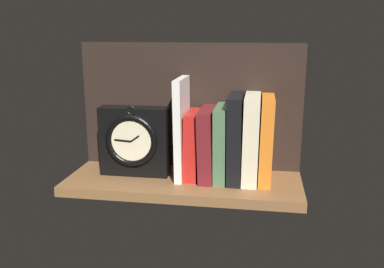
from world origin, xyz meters
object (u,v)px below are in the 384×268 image
book_maroon_dawkins (208,143)px  book_black_skeptic (236,138)px  book_white_catcher (182,128)px  book_orange_pandolfini (266,139)px  book_green_romantic (221,142)px  book_red_requiem (193,144)px  framed_clock (134,141)px  book_cream_twain (251,138)px

book_maroon_dawkins → book_black_skeptic: 7.43cm
book_white_catcher → book_orange_pandolfini: book_white_catcher is taller
book_green_romantic → book_black_skeptic: 3.89cm
book_white_catcher → book_red_requiem: (2.97, -0.00, -4.31)cm
book_orange_pandolfini → book_black_skeptic: bearing=180.0°
book_red_requiem → book_orange_pandolfini: (18.72, 0.00, 2.17)cm
book_black_skeptic → book_orange_pandolfini: bearing=0.0°
book_black_skeptic → framed_clock: 26.60cm
book_white_catcher → book_maroon_dawkins: 7.80cm
book_red_requiem → book_orange_pandolfini: 18.84cm
book_red_requiem → book_maroon_dawkins: size_ratio=0.95×
book_green_romantic → framed_clock: (-22.91, -1.48, -0.20)cm
book_green_romantic → book_cream_twain: 7.74cm
book_maroon_dawkins → book_orange_pandolfini: size_ratio=0.84×
book_maroon_dawkins → framed_clock: 19.38cm
book_red_requiem → book_green_romantic: bearing=0.0°
book_maroon_dawkins → book_orange_pandolfini: book_orange_pandolfini is taller
book_orange_pandolfini → book_white_catcher: bearing=180.0°
book_green_romantic → book_black_skeptic: book_black_skeptic is taller
framed_clock → book_red_requiem: bearing=5.4°
book_black_skeptic → book_cream_twain: 3.99cm
book_cream_twain → book_orange_pandolfini: (3.76, 0.00, -0.14)cm
book_red_requiem → book_cream_twain: 15.13cm
book_white_catcher → book_green_romantic: book_white_catcher is taller
book_cream_twain → framed_clock: 30.58cm
book_cream_twain → book_orange_pandolfini: bearing=0.0°
book_cream_twain → book_maroon_dawkins: bearing=180.0°
book_cream_twain → book_white_catcher: bearing=180.0°
book_orange_pandolfini → book_green_romantic: bearing=180.0°
book_green_romantic → book_cream_twain: bearing=0.0°
book_red_requiem → book_green_romantic: book_green_romantic is taller
book_green_romantic → framed_clock: size_ratio=0.99×
book_cream_twain → framed_clock: book_cream_twain is taller
book_white_catcher → framed_clock: size_ratio=1.36×
book_maroon_dawkins → book_green_romantic: book_green_romantic is taller
book_maroon_dawkins → framed_clock: bearing=-175.6°
framed_clock → book_orange_pandolfini: bearing=2.5°
book_green_romantic → book_red_requiem: bearing=-180.0°
framed_clock → book_white_catcher: bearing=6.7°
book_red_requiem → book_green_romantic: 7.41cm
book_maroon_dawkins → book_cream_twain: 11.33cm
book_white_catcher → book_red_requiem: 5.24cm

